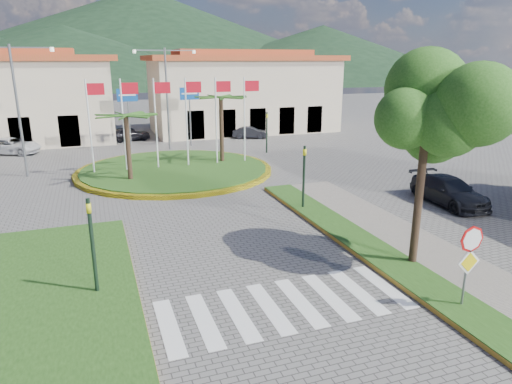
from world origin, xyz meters
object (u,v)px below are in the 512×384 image
object	(u,v)px
white_van	(11,146)
car_dark_b	(250,133)
roundabout_island	(175,169)
deciduous_tree	(427,121)
car_side_right	(449,191)
stop_sign	(469,254)
car_dark_a	(129,134)

from	to	relation	value
white_van	car_dark_b	world-z (taller)	white_van
roundabout_island	deciduous_tree	world-z (taller)	deciduous_tree
deciduous_tree	white_van	xyz separation A→B (m)	(-16.49, 27.34, -4.55)
roundabout_island	car_side_right	distance (m)	16.65
roundabout_island	white_van	world-z (taller)	roundabout_island
roundabout_island	stop_sign	size ratio (longest dim) A/B	4.79
car_dark_b	stop_sign	bearing A→B (deg)	-164.81
deciduous_tree	white_van	distance (m)	32.25
white_van	car_side_right	world-z (taller)	car_side_right
deciduous_tree	car_side_right	bearing A→B (deg)	40.01
white_van	stop_sign	bearing A→B (deg)	-129.65
white_van	car_dark_a	size ratio (longest dim) A/B	1.18
stop_sign	car_dark_b	size ratio (longest dim) A/B	0.81
deciduous_tree	white_van	bearing A→B (deg)	121.10
stop_sign	car_dark_a	world-z (taller)	stop_sign
roundabout_island	car_side_right	xyz separation A→B (m)	(11.93, -11.60, 0.51)
deciduous_tree	car_side_right	distance (m)	9.52
stop_sign	deciduous_tree	xyz separation A→B (m)	(0.60, 3.04, 3.38)
roundabout_island	car_dark_a	size ratio (longest dim) A/B	3.35
stop_sign	car_dark_b	bearing A→B (deg)	82.39
roundabout_island	white_van	bearing A→B (deg)	136.77
roundabout_island	deciduous_tree	xyz separation A→B (m)	(5.50, -17.00, 5.00)
stop_sign	white_van	bearing A→B (deg)	117.62
white_van	deciduous_tree	bearing A→B (deg)	-126.16
deciduous_tree	white_van	world-z (taller)	deciduous_tree
stop_sign	car_dark_b	xyz separation A→B (m)	(4.14, 30.99, -1.25)
roundabout_island	deciduous_tree	bearing A→B (deg)	-72.09
car_dark_b	car_side_right	bearing A→B (deg)	-149.90
roundabout_island	white_van	xyz separation A→B (m)	(-10.99, 10.34, 0.45)
roundabout_island	car_dark_b	distance (m)	14.20
stop_sign	car_dark_b	world-z (taller)	stop_sign
deciduous_tree	roundabout_island	bearing A→B (deg)	107.91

